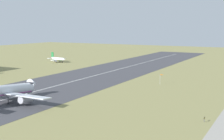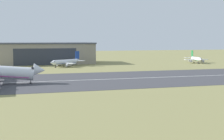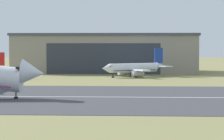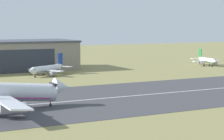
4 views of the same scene
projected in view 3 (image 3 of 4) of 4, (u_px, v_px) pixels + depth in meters
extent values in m
cube|color=#3D3D42|center=(140.00, 97.00, 107.94)|extent=(502.08, 55.48, 0.06)
cube|color=silver|center=(140.00, 97.00, 107.93)|extent=(451.87, 0.70, 0.01)
cube|color=gray|center=(106.00, 54.00, 204.28)|extent=(68.04, 30.90, 13.85)
cube|color=#424751|center=(106.00, 35.00, 203.91)|extent=(69.04, 31.90, 0.90)
cube|color=#2D333D|center=(103.00, 59.00, 188.90)|extent=(40.82, 0.12, 11.08)
cone|color=silver|center=(33.00, 73.00, 104.80)|extent=(4.95, 5.02, 5.33)
cube|color=black|center=(21.00, 68.00, 104.85)|extent=(1.20, 4.22, 0.54)
cylinder|color=black|center=(16.00, 92.00, 105.14)|extent=(0.24, 0.24, 2.77)
cylinder|color=black|center=(16.00, 98.00, 105.20)|extent=(0.84, 0.84, 0.44)
cone|color=silver|center=(2.00, 68.00, 166.33)|extent=(3.36, 2.83, 2.19)
cube|color=red|center=(1.00, 59.00, 166.31)|extent=(2.64, 0.91, 4.14)
cube|color=silver|center=(7.00, 68.00, 169.28)|extent=(3.15, 4.17, 0.24)
cylinder|color=silver|center=(133.00, 68.00, 172.95)|extent=(16.26, 11.10, 2.94)
cone|color=silver|center=(106.00, 68.00, 168.51)|extent=(3.76, 3.87, 2.94)
cone|color=silver|center=(160.00, 66.00, 177.56)|extent=(4.38, 4.06, 2.65)
cube|color=black|center=(110.00, 66.00, 169.14)|extent=(2.20, 2.71, 0.44)
cube|color=navy|center=(133.00, 70.00, 172.99)|extent=(14.71, 10.12, 0.20)
cube|color=silver|center=(124.00, 69.00, 177.71)|extent=(6.43, 8.34, 0.40)
cylinder|color=#A8A8B2|center=(124.00, 72.00, 176.95)|extent=(4.22, 3.49, 1.82)
cube|color=silver|center=(140.00, 70.00, 167.94)|extent=(6.43, 8.34, 0.40)
cylinder|color=#A8A8B2|center=(138.00, 74.00, 168.32)|extent=(4.22, 3.49, 1.82)
cube|color=navy|center=(159.00, 55.00, 177.15)|extent=(2.91, 1.84, 5.00)
cube|color=silver|center=(154.00, 65.00, 180.82)|extent=(4.67, 5.29, 0.24)
cube|color=silver|center=(165.00, 66.00, 174.19)|extent=(4.67, 5.29, 0.24)
cylinder|color=black|center=(113.00, 75.00, 169.76)|extent=(0.24, 0.24, 1.61)
cylinder|color=black|center=(113.00, 77.00, 169.79)|extent=(0.84, 0.84, 0.44)
cylinder|color=black|center=(131.00, 74.00, 174.71)|extent=(0.24, 0.24, 1.61)
cylinder|color=black|center=(131.00, 76.00, 174.74)|extent=(0.84, 0.84, 0.44)
cylinder|color=black|center=(136.00, 75.00, 171.56)|extent=(0.24, 0.24, 1.61)
cylinder|color=black|center=(136.00, 77.00, 171.59)|extent=(0.84, 0.84, 0.44)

